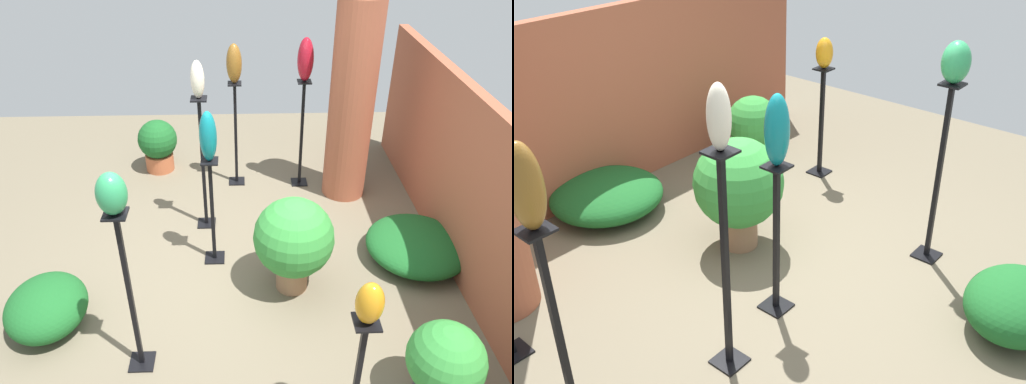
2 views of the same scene
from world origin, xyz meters
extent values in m
plane|color=#6B604C|center=(0.00, 0.00, 0.00)|extent=(8.00, 8.00, 0.00)
cube|color=#9E5138|center=(0.00, 2.24, 0.87)|extent=(5.60, 0.12, 1.74)
cylinder|color=#9E5138|center=(-1.53, 1.37, 1.17)|extent=(0.52, 0.52, 2.34)
cube|color=black|center=(-1.76, 0.85, 0.01)|extent=(0.20, 0.20, 0.01)
cube|color=black|center=(-1.76, 0.85, 0.68)|extent=(0.04, 0.04, 1.37)
cube|color=black|center=(-1.76, 0.85, 1.36)|extent=(0.16, 0.16, 0.02)
cube|color=black|center=(1.03, -0.73, 0.01)|extent=(0.20, 0.20, 0.01)
cube|color=black|center=(1.03, -0.73, 0.74)|extent=(0.04, 0.04, 1.48)
cube|color=black|center=(1.03, -0.73, 1.48)|extent=(0.16, 0.16, 0.02)
cube|color=black|center=(-0.89, -0.30, 0.01)|extent=(0.20, 0.20, 0.01)
cube|color=black|center=(-0.89, -0.30, 0.76)|extent=(0.04, 0.04, 1.52)
cube|color=black|center=(-0.89, -0.30, 1.51)|extent=(0.16, 0.16, 0.02)
cube|color=black|center=(-0.27, -0.19, 0.01)|extent=(0.20, 0.20, 0.01)
cube|color=black|center=(-0.27, -0.19, 0.58)|extent=(0.04, 0.04, 1.16)
cube|color=black|center=(-0.27, -0.19, 1.15)|extent=(0.16, 0.16, 0.02)
cube|color=black|center=(1.68, 0.83, 0.56)|extent=(0.04, 0.04, 1.12)
cube|color=black|center=(1.68, 0.83, 1.11)|extent=(0.16, 0.16, 0.02)
cube|color=black|center=(-1.81, 0.04, 0.01)|extent=(0.20, 0.20, 0.01)
cube|color=black|center=(-1.81, 0.04, 0.67)|extent=(0.04, 0.04, 1.34)
cube|color=black|center=(-1.81, 0.04, 1.33)|extent=(0.16, 0.16, 0.02)
ellipsoid|color=maroon|center=(-1.76, 0.85, 1.62)|extent=(0.20, 0.19, 0.50)
ellipsoid|color=#2D9356|center=(1.03, -0.73, 1.64)|extent=(0.21, 0.20, 0.30)
ellipsoid|color=beige|center=(-0.89, -0.30, 1.71)|extent=(0.13, 0.13, 0.38)
ellipsoid|color=#0F727A|center=(-0.27, -0.19, 1.40)|extent=(0.17, 0.16, 0.48)
ellipsoid|color=orange|center=(1.68, 0.83, 1.27)|extent=(0.16, 0.17, 0.29)
ellipsoid|color=brown|center=(-1.81, 0.04, 1.56)|extent=(0.17, 0.18, 0.46)
cylinder|color=#936B4C|center=(0.17, 0.57, 0.14)|extent=(0.30, 0.30, 0.27)
sphere|color=#338C38|center=(0.17, 0.57, 0.59)|extent=(0.74, 0.74, 0.74)
cylinder|color=#B25B38|center=(-2.18, -0.99, 0.11)|extent=(0.37, 0.37, 0.23)
sphere|color=#195923|center=(-2.18, -0.99, 0.45)|extent=(0.51, 0.51, 0.51)
sphere|color=#338C38|center=(1.44, 1.53, 0.46)|extent=(0.56, 0.56, 0.56)
ellipsoid|color=#195923|center=(0.59, -1.60, 0.22)|extent=(0.78, 0.69, 0.43)
ellipsoid|color=#195923|center=(-0.21, 1.88, 0.17)|extent=(1.02, 1.02, 0.34)
camera|label=1|loc=(3.75, 0.11, 3.35)|focal=35.00mm
camera|label=2|loc=(-2.93, -2.35, 2.87)|focal=42.00mm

